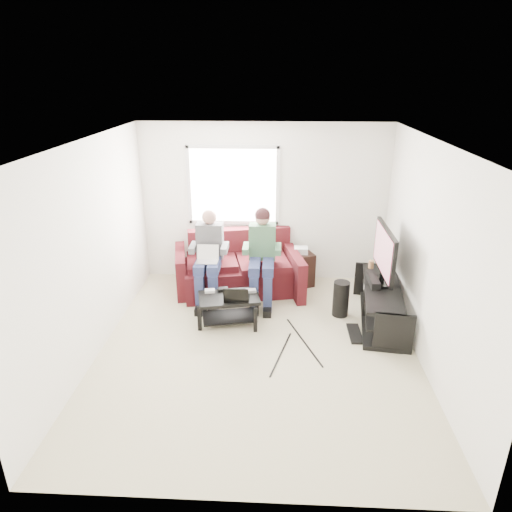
% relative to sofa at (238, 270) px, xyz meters
% --- Properties ---
extents(floor, '(4.50, 4.50, 0.00)m').
position_rel_sofa_xyz_m(floor, '(0.40, -1.72, -0.34)').
color(floor, beige).
rests_on(floor, ground).
extents(ceiling, '(4.50, 4.50, 0.00)m').
position_rel_sofa_xyz_m(ceiling, '(0.40, -1.72, 2.26)').
color(ceiling, white).
rests_on(ceiling, wall_back).
extents(wall_back, '(4.50, 0.00, 4.50)m').
position_rel_sofa_xyz_m(wall_back, '(0.40, 0.53, 0.96)').
color(wall_back, white).
rests_on(wall_back, floor).
extents(wall_front, '(4.50, 0.00, 4.50)m').
position_rel_sofa_xyz_m(wall_front, '(0.40, -3.97, 0.96)').
color(wall_front, white).
rests_on(wall_front, floor).
extents(wall_left, '(0.00, 4.50, 4.50)m').
position_rel_sofa_xyz_m(wall_left, '(-1.60, -1.72, 0.96)').
color(wall_left, white).
rests_on(wall_left, floor).
extents(wall_right, '(0.00, 4.50, 4.50)m').
position_rel_sofa_xyz_m(wall_right, '(2.40, -1.72, 0.96)').
color(wall_right, white).
rests_on(wall_right, floor).
extents(window, '(1.48, 0.04, 1.28)m').
position_rel_sofa_xyz_m(window, '(-0.10, 0.51, 1.26)').
color(window, white).
rests_on(window, wall_back).
extents(sofa, '(2.18, 1.27, 0.93)m').
position_rel_sofa_xyz_m(sofa, '(0.00, 0.00, 0.00)').
color(sofa, '#451116').
rests_on(sofa, floor).
extents(person_left, '(0.40, 0.70, 1.39)m').
position_rel_sofa_xyz_m(person_left, '(-0.40, -0.37, 0.43)').
color(person_left, navy).
rests_on(person_left, sofa).
extents(person_right, '(0.40, 0.71, 1.44)m').
position_rel_sofa_xyz_m(person_right, '(0.40, -0.35, 0.49)').
color(person_right, navy).
rests_on(person_right, sofa).
extents(laptop_silver, '(0.38, 0.34, 0.24)m').
position_rel_sofa_xyz_m(laptop_silver, '(-0.40, -0.53, 0.42)').
color(laptop_silver, silver).
rests_on(laptop_silver, person_left).
extents(coffee_table, '(0.91, 0.67, 0.41)m').
position_rel_sofa_xyz_m(coffee_table, '(-0.03, -1.08, -0.04)').
color(coffee_table, black).
rests_on(coffee_table, floor).
extents(laptop_black, '(0.37, 0.28, 0.24)m').
position_rel_sofa_xyz_m(laptop_black, '(0.09, -1.16, 0.19)').
color(laptop_black, black).
rests_on(laptop_black, coffee_table).
extents(controller_a, '(0.15, 0.11, 0.04)m').
position_rel_sofa_xyz_m(controller_a, '(-0.31, -0.96, 0.09)').
color(controller_a, silver).
rests_on(controller_a, coffee_table).
extents(controller_b, '(0.16, 0.13, 0.04)m').
position_rel_sofa_xyz_m(controller_b, '(-0.13, -0.90, 0.09)').
color(controller_b, black).
rests_on(controller_b, coffee_table).
extents(controller_c, '(0.16, 0.12, 0.04)m').
position_rel_sofa_xyz_m(controller_c, '(0.27, -0.93, 0.09)').
color(controller_c, gray).
rests_on(controller_c, coffee_table).
extents(tv_stand, '(0.71, 1.70, 0.54)m').
position_rel_sofa_xyz_m(tv_stand, '(2.10, -0.92, -0.10)').
color(tv_stand, black).
rests_on(tv_stand, floor).
extents(tv, '(0.12, 1.10, 0.81)m').
position_rel_sofa_xyz_m(tv, '(2.10, -0.82, 0.66)').
color(tv, black).
rests_on(tv, tv_stand).
extents(soundbar, '(0.12, 0.50, 0.10)m').
position_rel_sofa_xyz_m(soundbar, '(1.98, -0.82, 0.25)').
color(soundbar, black).
rests_on(soundbar, tv_stand).
extents(drink_cup, '(0.08, 0.08, 0.12)m').
position_rel_sofa_xyz_m(drink_cup, '(2.05, -0.29, 0.26)').
color(drink_cup, '#B27B4D').
rests_on(drink_cup, tv_stand).
extents(console_white, '(0.30, 0.22, 0.06)m').
position_rel_sofa_xyz_m(console_white, '(2.10, -1.32, -0.02)').
color(console_white, silver).
rests_on(console_white, tv_stand).
extents(console_grey, '(0.34, 0.26, 0.08)m').
position_rel_sofa_xyz_m(console_grey, '(2.10, -0.62, -0.01)').
color(console_grey, gray).
rests_on(console_grey, tv_stand).
extents(console_black, '(0.38, 0.30, 0.07)m').
position_rel_sofa_xyz_m(console_black, '(2.10, -0.97, -0.02)').
color(console_black, black).
rests_on(console_black, tv_stand).
extents(subwoofer, '(0.23, 0.23, 0.53)m').
position_rel_sofa_xyz_m(subwoofer, '(1.56, -0.78, -0.08)').
color(subwoofer, black).
rests_on(subwoofer, floor).
extents(keyboard_floor, '(0.17, 0.50, 0.03)m').
position_rel_sofa_xyz_m(keyboard_floor, '(1.70, -1.31, -0.33)').
color(keyboard_floor, black).
rests_on(keyboard_floor, floor).
extents(end_table, '(0.38, 0.38, 0.66)m').
position_rel_sofa_xyz_m(end_table, '(1.01, 0.24, -0.04)').
color(end_table, black).
rests_on(end_table, floor).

